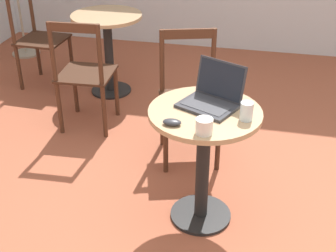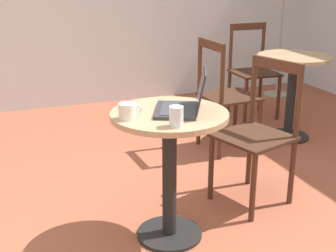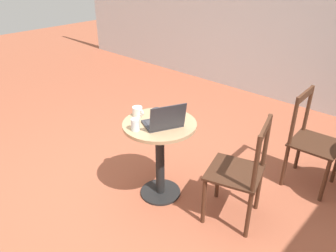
# 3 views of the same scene
# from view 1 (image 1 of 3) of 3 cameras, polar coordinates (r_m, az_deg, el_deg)

# --- Properties ---
(ground_plane) EXTENTS (16.00, 16.00, 0.00)m
(ground_plane) POSITION_cam_1_polar(r_m,az_deg,el_deg) (2.91, 9.67, -13.59)
(ground_plane) COLOR #9E5138
(cafe_table_near) EXTENTS (0.64, 0.64, 0.76)m
(cafe_table_near) POSITION_cam_1_polar(r_m,az_deg,el_deg) (2.72, 4.38, -2.02)
(cafe_table_near) COLOR black
(cafe_table_near) RESTS_ON ground_plane
(cafe_table_mid) EXTENTS (0.64, 0.64, 0.76)m
(cafe_table_mid) POSITION_cam_1_polar(r_m,az_deg,el_deg) (4.40, -7.35, 10.72)
(cafe_table_mid) COLOR black
(cafe_table_mid) RESTS_ON ground_plane
(chair_near_right) EXTENTS (0.53, 0.53, 0.94)m
(chair_near_right) POSITION_cam_1_polar(r_m,az_deg,el_deg) (3.39, 2.59, 3.35)
(chair_near_right) COLOR #472819
(chair_near_right) RESTS_ON ground_plane
(chair_mid_back) EXTENTS (0.44, 0.44, 0.94)m
(chair_mid_back) POSITION_cam_1_polar(r_m,az_deg,el_deg) (4.74, -15.54, 10.21)
(chair_mid_back) COLOR #472819
(chair_mid_back) RESTS_ON ground_plane
(chair_mid_left) EXTENTS (0.44, 0.44, 0.94)m
(chair_mid_left) POSITION_cam_1_polar(r_m,az_deg,el_deg) (3.82, -10.13, 6.11)
(chair_mid_left) COLOR #472819
(chair_mid_left) RESTS_ON ground_plane
(laptop) EXTENTS (0.37, 0.39, 0.23)m
(laptop) POSITION_cam_1_polar(r_m,az_deg,el_deg) (2.65, 5.32, 3.49)
(laptop) COLOR #2D2D33
(laptop) RESTS_ON cafe_table_near
(mouse) EXTENTS (0.06, 0.10, 0.03)m
(mouse) POSITION_cam_1_polar(r_m,az_deg,el_deg) (2.46, 0.49, 0.47)
(mouse) COLOR #2D2D33
(mouse) RESTS_ON cafe_table_near
(mug) EXTENTS (0.13, 0.09, 0.08)m
(mug) POSITION_cam_1_polar(r_m,az_deg,el_deg) (2.38, 4.45, 0.01)
(mug) COLOR silver
(mug) RESTS_ON cafe_table_near
(drinking_glass) EXTENTS (0.07, 0.07, 0.10)m
(drinking_glass) POSITION_cam_1_polar(r_m,az_deg,el_deg) (2.52, 9.55, 1.79)
(drinking_glass) COLOR silver
(drinking_glass) RESTS_ON cafe_table_near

